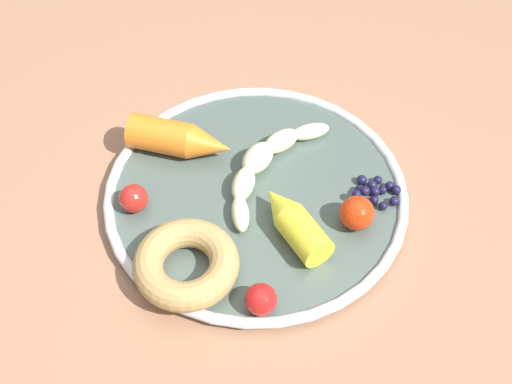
# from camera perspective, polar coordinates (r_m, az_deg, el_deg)

# --- Properties ---
(dining_table) EXTENTS (1.01, 0.88, 0.75)m
(dining_table) POSITION_cam_1_polar(r_m,az_deg,el_deg) (0.86, 2.63, -5.04)
(dining_table) COLOR #986A4E
(dining_table) RESTS_ON ground_plane
(plate) EXTENTS (0.35, 0.35, 0.02)m
(plate) POSITION_cam_1_polar(r_m,az_deg,el_deg) (0.78, -0.00, -0.13)
(plate) COLOR #495750
(plate) RESTS_ON dining_table
(banana) EXTENTS (0.12, 0.17, 0.03)m
(banana) POSITION_cam_1_polar(r_m,az_deg,el_deg) (0.79, 0.75, 2.46)
(banana) COLOR beige
(banana) RESTS_ON plate
(carrot_orange) EXTENTS (0.13, 0.07, 0.04)m
(carrot_orange) POSITION_cam_1_polar(r_m,az_deg,el_deg) (0.81, -6.39, 4.42)
(carrot_orange) COLOR orange
(carrot_orange) RESTS_ON plate
(carrot_yellow) EXTENTS (0.09, 0.10, 0.04)m
(carrot_yellow) POSITION_cam_1_polar(r_m,az_deg,el_deg) (0.73, 3.19, -2.55)
(carrot_yellow) COLOR yellow
(carrot_yellow) RESTS_ON plate
(donut) EXTENTS (0.15, 0.15, 0.03)m
(donut) POSITION_cam_1_polar(r_m,az_deg,el_deg) (0.70, -5.91, -6.05)
(donut) COLOR tan
(donut) RESTS_ON plate
(blueberry_pile) EXTENTS (0.06, 0.05, 0.02)m
(blueberry_pile) POSITION_cam_1_polar(r_m,az_deg,el_deg) (0.78, 9.95, 0.04)
(blueberry_pile) COLOR #191638
(blueberry_pile) RESTS_ON plate
(tomato_near) EXTENTS (0.03, 0.03, 0.03)m
(tomato_near) POSITION_cam_1_polar(r_m,az_deg,el_deg) (0.68, 0.41, -9.05)
(tomato_near) COLOR red
(tomato_near) RESTS_ON plate
(tomato_mid) EXTENTS (0.03, 0.03, 0.03)m
(tomato_mid) POSITION_cam_1_polar(r_m,az_deg,el_deg) (0.76, -10.29, -0.53)
(tomato_mid) COLOR red
(tomato_mid) RESTS_ON plate
(tomato_far) EXTENTS (0.04, 0.04, 0.04)m
(tomato_far) POSITION_cam_1_polar(r_m,az_deg,el_deg) (0.74, 8.52, -1.77)
(tomato_far) COLOR red
(tomato_far) RESTS_ON plate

